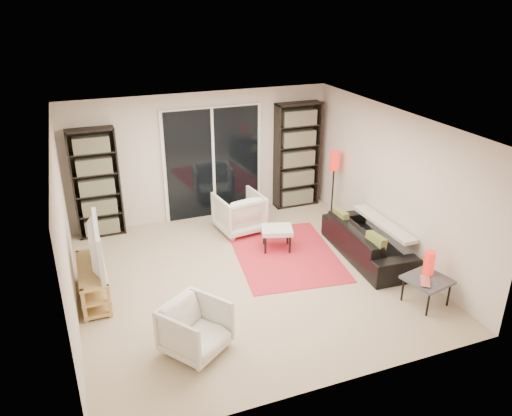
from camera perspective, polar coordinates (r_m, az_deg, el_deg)
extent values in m
plane|color=tan|center=(7.78, -0.94, -7.87)|extent=(5.00, 5.00, 0.00)
cube|color=beige|center=(9.47, -6.20, 5.89)|extent=(5.00, 0.02, 2.40)
cube|color=beige|center=(5.22, 8.55, -9.95)|extent=(5.00, 0.02, 2.40)
cube|color=beige|center=(6.87, -21.03, -2.68)|extent=(0.02, 5.00, 2.40)
cube|color=beige|center=(8.34, 15.37, 2.69)|extent=(0.02, 5.00, 2.40)
cube|color=white|center=(6.84, -1.08, 9.56)|extent=(5.00, 5.00, 0.02)
cube|color=white|center=(9.53, -4.95, 5.12)|extent=(1.92, 0.06, 2.16)
cube|color=black|center=(9.50, -4.89, 5.06)|extent=(1.80, 0.02, 2.10)
cube|color=white|center=(9.49, -4.87, 5.04)|extent=(0.05, 0.02, 2.10)
cube|color=black|center=(9.12, -17.78, 2.68)|extent=(0.80, 0.30, 1.95)
cube|color=brown|center=(9.10, -17.77, 2.64)|extent=(0.70, 0.22, 1.85)
cube|color=black|center=(9.99, 4.71, 6.00)|extent=(0.90, 0.30, 2.10)
cube|color=brown|center=(9.97, 4.76, 5.97)|extent=(0.80, 0.22, 2.00)
cube|color=#DCB36A|center=(7.41, -18.30, -6.60)|extent=(0.38, 1.19, 0.04)
cube|color=#DCB36A|center=(7.53, -18.07, -8.11)|extent=(0.38, 1.19, 0.03)
cube|color=#DCB36A|center=(7.62, -17.90, -9.33)|extent=(0.38, 1.19, 0.04)
cube|color=#DCB36A|center=(7.06, -19.05, -10.55)|extent=(0.05, 0.05, 0.50)
cube|color=#DCB36A|center=(8.01, -19.50, -6.29)|extent=(0.05, 0.05, 0.50)
cube|color=#DCB36A|center=(7.06, -16.44, -10.17)|extent=(0.05, 0.05, 0.50)
cube|color=#DCB36A|center=(8.01, -17.23, -5.96)|extent=(0.05, 0.05, 0.50)
imported|color=black|center=(7.25, -18.49, -4.16)|extent=(0.18, 1.16, 0.66)
cube|color=red|center=(8.39, 3.39, -5.33)|extent=(1.88, 2.37, 0.01)
imported|color=black|center=(8.41, 12.63, -3.69)|extent=(0.87, 1.99, 0.57)
imported|color=silver|center=(9.05, -1.93, -0.52)|extent=(0.87, 0.89, 0.73)
imported|color=silver|center=(6.22, -6.93, -13.50)|extent=(0.97, 0.98, 0.64)
cube|color=silver|center=(8.40, 2.40, -2.53)|extent=(0.61, 0.55, 0.08)
cylinder|color=black|center=(8.33, 1.08, -4.31)|extent=(0.04, 0.04, 0.32)
cylinder|color=black|center=(8.63, 0.92, -3.27)|extent=(0.04, 0.04, 0.32)
cylinder|color=black|center=(8.37, 3.89, -4.23)|extent=(0.04, 0.04, 0.32)
cylinder|color=black|center=(8.66, 3.63, -3.19)|extent=(0.04, 0.04, 0.32)
cube|color=#424246|center=(7.37, 19.00, -7.76)|extent=(0.65, 0.65, 0.04)
cylinder|color=black|center=(7.21, 19.06, -10.32)|extent=(0.03, 0.03, 0.38)
cylinder|color=black|center=(7.43, 16.42, -8.86)|extent=(0.03, 0.03, 0.38)
cylinder|color=black|center=(7.52, 21.17, -9.14)|extent=(0.03, 0.03, 0.38)
cylinder|color=black|center=(7.73, 18.58, -7.79)|extent=(0.03, 0.03, 0.38)
imported|color=silver|center=(7.26, 19.12, -7.99)|extent=(0.35, 0.37, 0.02)
cylinder|color=red|center=(7.41, 19.18, -5.92)|extent=(0.15, 0.15, 0.34)
cylinder|color=black|center=(9.87, 8.56, -0.87)|extent=(0.20, 0.20, 0.03)
cylinder|color=black|center=(9.68, 8.73, 1.74)|extent=(0.03, 0.03, 1.00)
cylinder|color=red|center=(9.46, 8.97, 5.39)|extent=(0.18, 0.18, 0.36)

